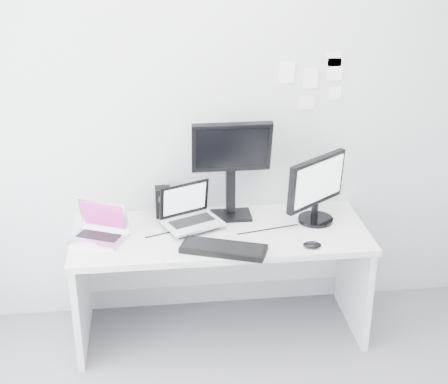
% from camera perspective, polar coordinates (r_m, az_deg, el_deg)
% --- Properties ---
extents(back_wall, '(3.60, 0.00, 3.60)m').
position_cam_1_polar(back_wall, '(4.11, -0.87, 6.52)').
color(back_wall, silver).
rests_on(back_wall, ground).
extents(desk, '(1.80, 0.70, 0.73)m').
position_cam_1_polar(desk, '(4.20, -0.30, -7.86)').
color(desk, silver).
rests_on(desk, ground).
extents(macbook, '(0.38, 0.34, 0.23)m').
position_cam_1_polar(macbook, '(3.94, -10.97, -2.58)').
color(macbook, silver).
rests_on(macbook, desk).
extents(speaker, '(0.12, 0.12, 0.19)m').
position_cam_1_polar(speaker, '(4.20, -5.29, -0.86)').
color(speaker, black).
rests_on(speaker, desk).
extents(dell_laptop, '(0.41, 0.37, 0.28)m').
position_cam_1_polar(dell_laptop, '(4.00, -2.73, -1.41)').
color(dell_laptop, silver).
rests_on(dell_laptop, desk).
extents(rear_monitor, '(0.49, 0.18, 0.66)m').
position_cam_1_polar(rear_monitor, '(4.07, 0.62, 2.04)').
color(rear_monitor, black).
rests_on(rear_monitor, desk).
extents(samsung_monitor, '(0.52, 0.47, 0.44)m').
position_cam_1_polar(samsung_monitor, '(4.10, 8.08, 0.27)').
color(samsung_monitor, black).
rests_on(samsung_monitor, desk).
extents(keyboard, '(0.52, 0.33, 0.03)m').
position_cam_1_polar(keyboard, '(3.79, -0.04, -4.94)').
color(keyboard, black).
rests_on(keyboard, desk).
extents(mouse, '(0.12, 0.08, 0.04)m').
position_cam_1_polar(mouse, '(3.86, 7.64, -4.55)').
color(mouse, black).
rests_on(mouse, desk).
extents(wall_note_0, '(0.10, 0.00, 0.14)m').
position_cam_1_polar(wall_note_0, '(4.10, 5.49, 10.29)').
color(wall_note_0, white).
rests_on(wall_note_0, back_wall).
extents(wall_note_1, '(0.09, 0.00, 0.13)m').
position_cam_1_polar(wall_note_1, '(4.14, 7.53, 9.76)').
color(wall_note_1, white).
rests_on(wall_note_1, back_wall).
extents(wall_note_2, '(0.10, 0.00, 0.14)m').
position_cam_1_polar(wall_note_2, '(4.17, 9.60, 10.43)').
color(wall_note_2, white).
rests_on(wall_note_2, back_wall).
extents(wall_note_3, '(0.11, 0.00, 0.08)m').
position_cam_1_polar(wall_note_3, '(4.18, 7.14, 7.63)').
color(wall_note_3, white).
rests_on(wall_note_3, back_wall).
extents(wall_note_4, '(0.10, 0.00, 0.09)m').
position_cam_1_polar(wall_note_4, '(4.15, 9.51, 11.29)').
color(wall_note_4, white).
rests_on(wall_note_4, back_wall).
extents(wall_note_5, '(0.08, 0.00, 0.08)m').
position_cam_1_polar(wall_note_5, '(4.21, 9.57, 8.44)').
color(wall_note_5, white).
rests_on(wall_note_5, back_wall).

